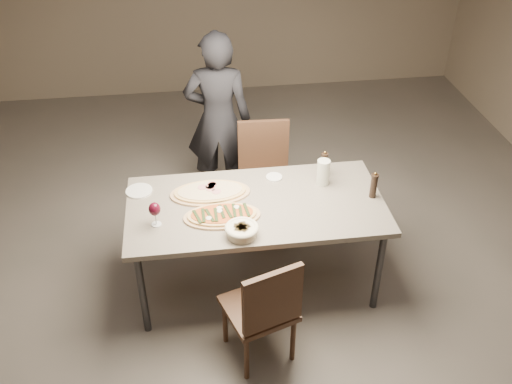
{
  "coord_description": "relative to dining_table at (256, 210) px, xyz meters",
  "views": [
    {
      "loc": [
        -0.43,
        -3.17,
        3.12
      ],
      "look_at": [
        0.0,
        0.0,
        0.85
      ],
      "focal_mm": 40.0,
      "sensor_mm": 36.0,
      "label": 1
    }
  ],
  "objects": [
    {
      "name": "room",
      "position": [
        0.0,
        0.0,
        0.71
      ],
      "size": [
        7.0,
        7.0,
        7.0
      ],
      "color": "#635B55",
      "rests_on": "ground"
    },
    {
      "name": "dining_table",
      "position": [
        0.0,
        0.0,
        0.0
      ],
      "size": [
        1.8,
        0.9,
        0.75
      ],
      "color": "gray",
      "rests_on": "ground"
    },
    {
      "name": "zucchini_pizza",
      "position": [
        -0.25,
        -0.12,
        0.07
      ],
      "size": [
        0.52,
        0.29,
        0.05
      ],
      "rotation": [
        0.0,
        0.0,
        0.25
      ],
      "color": "tan",
      "rests_on": "dining_table"
    },
    {
      "name": "ham_pizza",
      "position": [
        -0.31,
        0.16,
        0.07
      ],
      "size": [
        0.57,
        0.32,
        0.04
      ],
      "rotation": [
        0.0,
        0.0,
        0.2
      ],
      "color": "tan",
      "rests_on": "dining_table"
    },
    {
      "name": "bread_basket",
      "position": [
        -0.14,
        -0.33,
        0.1
      ],
      "size": [
        0.22,
        0.22,
        0.08
      ],
      "rotation": [
        0.0,
        0.0,
        0.43
      ],
      "color": "beige",
      "rests_on": "dining_table"
    },
    {
      "name": "oil_dish",
      "position": [
        0.18,
        0.3,
        0.06
      ],
      "size": [
        0.12,
        0.12,
        0.01
      ],
      "rotation": [
        0.0,
        0.0,
        -0.04
      ],
      "color": "white",
      "rests_on": "dining_table"
    },
    {
      "name": "pepper_mill_left",
      "position": [
        0.55,
        0.3,
        0.15
      ],
      "size": [
        0.05,
        0.05,
        0.2
      ],
      "rotation": [
        0.0,
        0.0,
        0.03
      ],
      "color": "black",
      "rests_on": "dining_table"
    },
    {
      "name": "pepper_mill_right",
      "position": [
        0.83,
        -0.03,
        0.15
      ],
      "size": [
        0.05,
        0.05,
        0.21
      ],
      "rotation": [
        0.0,
        0.0,
        0.02
      ],
      "color": "black",
      "rests_on": "dining_table"
    },
    {
      "name": "carafe",
      "position": [
        0.52,
        0.18,
        0.16
      ],
      "size": [
        0.09,
        0.09,
        0.2
      ],
      "rotation": [
        0.0,
        0.0,
        0.26
      ],
      "color": "silver",
      "rests_on": "dining_table"
    },
    {
      "name": "wine_glass",
      "position": [
        -0.69,
        -0.14,
        0.18
      ],
      "size": [
        0.08,
        0.08,
        0.18
      ],
      "rotation": [
        0.0,
        0.0,
        0.35
      ],
      "color": "silver",
      "rests_on": "dining_table"
    },
    {
      "name": "side_plate",
      "position": [
        -0.81,
        0.26,
        0.06
      ],
      "size": [
        0.19,
        0.19,
        0.01
      ],
      "rotation": [
        0.0,
        0.0,
        -0.27
      ],
      "color": "white",
      "rests_on": "dining_table"
    },
    {
      "name": "chair_near",
      "position": [
        -0.05,
        -0.73,
        -0.21
      ],
      "size": [
        0.52,
        0.52,
        0.87
      ],
      "rotation": [
        0.0,
        0.0,
        0.33
      ],
      "color": "#432A1C",
      "rests_on": "ground"
    },
    {
      "name": "chair_far",
      "position": [
        0.17,
        0.74,
        -0.17
      ],
      "size": [
        0.46,
        0.46,
        0.93
      ],
      "rotation": [
        0.0,
        0.0,
        3.1
      ],
      "color": "#432A1C",
      "rests_on": "ground"
    },
    {
      "name": "diner",
      "position": [
        -0.17,
        1.19,
        0.1
      ],
      "size": [
        0.62,
        0.46,
        1.58
      ],
      "primitive_type": "imported",
      "rotation": [
        0.0,
        0.0,
        3.0
      ],
      "color": "black",
      "rests_on": "ground"
    }
  ]
}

